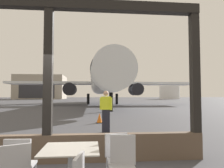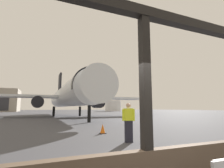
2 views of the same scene
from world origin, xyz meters
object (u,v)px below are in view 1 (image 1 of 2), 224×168
cafe_chair_side_extra (118,155)px  airplane (103,82)px  cafe_chair_window_right (19,162)px  cafe_chair_aisle_left (123,161)px  distant_hangar (42,87)px  fuel_storage_tank (169,93)px  traffic_cone (100,118)px  ground_crew_worker (106,111)px  dining_table (70,167)px

cafe_chair_side_extra → airplane: bearing=87.4°
cafe_chair_window_right → airplane: 30.83m
cafe_chair_aisle_left → distant_hangar: distant_hangar is taller
cafe_chair_window_right → airplane: airplane is taller
cafe_chair_side_extra → distant_hangar: distant_hangar is taller
cafe_chair_aisle_left → fuel_storage_tank: (30.72, 78.56, 2.04)m
fuel_storage_tank → cafe_chair_side_extra: bearing=-111.5°
cafe_chair_window_right → fuel_storage_tank: (32.30, 78.39, 2.05)m
cafe_chair_aisle_left → traffic_cone: (-0.03, 8.63, -0.29)m
cafe_chair_side_extra → traffic_cone: (0.00, 8.29, -0.28)m
cafe_chair_aisle_left → airplane: size_ratio=0.03×
traffic_cone → fuel_storage_tank: fuel_storage_tank is taller
cafe_chair_side_extra → fuel_storage_tank: bearing=68.5°
cafe_chair_window_right → traffic_cone: cafe_chair_window_right is taller
ground_crew_worker → cafe_chair_aisle_left: bearing=-91.3°
cafe_chair_window_right → distant_hangar: (-19.28, 84.89, 4.16)m
cafe_chair_side_extra → traffic_cone: bearing=90.0°
cafe_chair_aisle_left → fuel_storage_tank: 84.38m
dining_table → distant_hangar: bearing=103.3°
distant_hangar → cafe_chair_aisle_left: bearing=-76.2°
dining_table → airplane: size_ratio=0.02×
cafe_chair_aisle_left → fuel_storage_tank: bearing=68.6°
airplane → ground_crew_worker: size_ratio=20.52×
cafe_chair_window_right → traffic_cone: (1.55, 8.45, -0.27)m
cafe_chair_side_extra → fuel_storage_tank: fuel_storage_tank is taller
dining_table → cafe_chair_aisle_left: 0.80m
distant_hangar → fuel_storage_tank: size_ratio=2.32×
dining_table → cafe_chair_window_right: bearing=173.5°
cafe_chair_side_extra → fuel_storage_tank: (30.75, 78.23, 2.04)m
airplane → fuel_storage_tank: 56.15m
dining_table → fuel_storage_tank: 84.59m
ground_crew_worker → dining_table: bearing=-99.4°
dining_table → ground_crew_worker: size_ratio=0.50×
cafe_chair_window_right → traffic_cone: 8.60m
dining_table → fuel_storage_tank: size_ratio=0.11×
cafe_chair_window_right → dining_table: bearing=-6.5°
fuel_storage_tank → cafe_chair_aisle_left: bearing=-111.4°
airplane → cafe_chair_window_right: bearing=-95.5°
cafe_chair_window_right → traffic_cone: size_ratio=1.62×
cafe_chair_aisle_left → distant_hangar: (-20.86, 85.06, 4.15)m
distant_hangar → fuel_storage_tank: 52.03m
dining_table → cafe_chair_side_extra: 0.81m
cafe_chair_window_right → distant_hangar: distant_hangar is taller
cafe_chair_window_right → cafe_chair_side_extra: (1.55, 0.16, 0.01)m
dining_table → distant_hangar: (-20.06, 84.98, 4.24)m
cafe_chair_side_extra → fuel_storage_tank: 84.08m
cafe_chair_window_right → airplane: size_ratio=0.03×
ground_crew_worker → fuel_storage_tank: (30.59, 72.93, 1.69)m
cafe_chair_window_right → ground_crew_worker: ground_crew_worker is taller
cafe_chair_side_extra → airplane: size_ratio=0.03×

